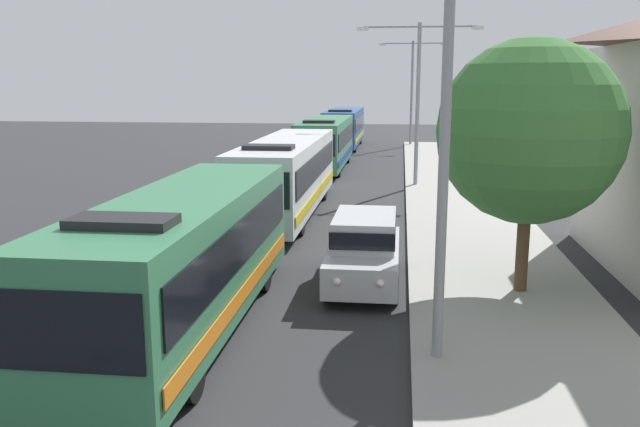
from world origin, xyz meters
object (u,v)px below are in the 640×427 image
white_suv (365,247)px  streetlamp_far (412,82)px  roadside_tree (530,132)px  bus_second_in_line (287,173)px  bus_lead (186,256)px  bus_middle (326,142)px  bus_fourth_in_line (344,127)px  streetlamp_near (446,97)px  streetlamp_mid (418,86)px

white_suv → streetlamp_far: 38.84m
roadside_tree → bus_second_in_line: bearing=128.7°
bus_lead → bus_second_in_line: size_ratio=0.86×
white_suv → bus_middle: bearing=99.0°
bus_middle → streetlamp_far: bearing=70.6°
bus_fourth_in_line → roadside_tree: roadside_tree is taller
bus_lead → streetlamp_near: (5.40, -1.14, 3.46)m
bus_second_in_line → streetlamp_far: 30.11m
white_suv → streetlamp_far: size_ratio=0.58×
bus_second_in_line → streetlamp_near: bearing=-69.1°
streetlamp_mid → bus_fourth_in_line: bearing=105.3°
bus_second_in_line → bus_middle: size_ratio=1.10×
bus_lead → streetlamp_mid: (5.40, 20.62, 3.43)m
streetlamp_mid → roadside_tree: bearing=-82.3°
streetlamp_far → bus_fourth_in_line: bearing=-158.9°
bus_fourth_in_line → white_suv: bus_fourth_in_line is taller
bus_lead → streetlamp_near: size_ratio=1.29×
bus_second_in_line → bus_fourth_in_line: same height
bus_fourth_in_line → bus_second_in_line: bearing=-90.0°
bus_lead → streetlamp_far: streetlamp_far is taller
bus_middle → streetlamp_far: 16.65m
bus_middle → white_suv: bearing=-81.0°
bus_middle → white_suv: size_ratio=2.30×
bus_middle → roadside_tree: (7.74, -23.72, 2.51)m
bus_middle → streetlamp_near: (5.40, -28.17, 3.46)m
bus_second_in_line → streetlamp_far: streetlamp_far is taller
bus_second_in_line → roadside_tree: 12.63m
bus_second_in_line → streetlamp_mid: 9.97m
bus_second_in_line → white_suv: 9.90m
white_suv → streetlamp_far: streetlamp_far is taller
white_suv → streetlamp_mid: size_ratio=0.60×
bus_second_in_line → white_suv: (3.70, -9.16, -0.66)m
bus_fourth_in_line → roadside_tree: 37.87m
bus_middle → streetlamp_mid: 9.06m
bus_fourth_in_line → roadside_tree: bearing=-78.2°
streetlamp_mid → streetlamp_near: bearing=-90.0°
bus_middle → white_suv: (3.70, -23.22, -0.66)m
bus_middle → bus_fourth_in_line: size_ratio=0.96×
bus_lead → bus_fourth_in_line: size_ratio=0.90×
white_suv → streetlamp_mid: streetlamp_mid is taller
white_suv → streetlamp_near: streetlamp_near is taller
bus_middle → streetlamp_near: 28.89m
bus_lead → roadside_tree: size_ratio=1.66×
streetlamp_near → roadside_tree: size_ratio=1.28×
bus_lead → white_suv: 5.35m
streetlamp_near → streetlamp_mid: size_ratio=1.01×
white_suv → roadside_tree: bearing=-7.0°
bus_middle → bus_fourth_in_line: bearing=90.0°
bus_lead → bus_second_in_line: same height
bus_second_in_line → streetlamp_far: (5.40, 29.41, 3.56)m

